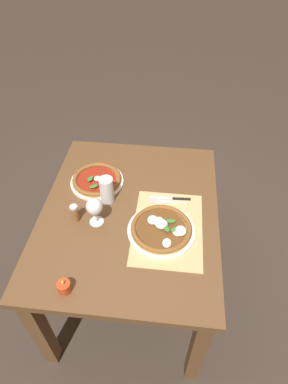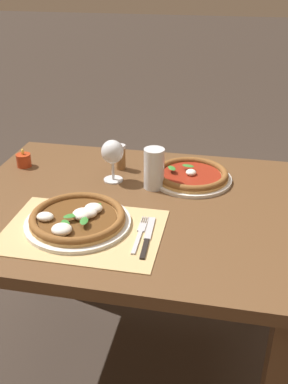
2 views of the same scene
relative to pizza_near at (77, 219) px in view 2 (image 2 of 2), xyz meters
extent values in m
plane|color=#382D26|center=(0.12, 0.17, -0.76)|extent=(24.00, 24.00, 0.00)
cube|color=brown|center=(0.12, 0.17, -0.04)|extent=(1.11, 0.89, 0.04)
cube|color=brown|center=(-0.38, 0.56, -0.41)|extent=(0.07, 0.07, 0.70)
cube|color=brown|center=(0.61, 0.56, -0.41)|extent=(0.07, 0.07, 0.70)
cube|color=tan|center=(0.03, -0.03, -0.02)|extent=(0.47, 0.33, 0.00)
cylinder|color=silver|center=(0.00, 0.00, -0.01)|extent=(0.32, 0.32, 0.01)
cylinder|color=tan|center=(0.00, 0.00, 0.00)|extent=(0.29, 0.29, 0.01)
torus|color=brown|center=(0.00, 0.00, 0.01)|extent=(0.29, 0.29, 0.02)
cylinder|color=brown|center=(0.00, 0.00, 0.00)|extent=(0.24, 0.24, 0.00)
ellipsoid|color=white|center=(0.02, 0.00, 0.02)|extent=(0.06, 0.06, 0.03)
ellipsoid|color=white|center=(-0.02, -0.08, 0.01)|extent=(0.05, 0.05, 0.02)
ellipsoid|color=white|center=(-0.09, -0.03, 0.01)|extent=(0.05, 0.04, 0.02)
ellipsoid|color=white|center=(0.03, 0.02, 0.02)|extent=(0.06, 0.05, 0.03)
ellipsoid|color=white|center=(0.04, 0.05, 0.01)|extent=(0.06, 0.05, 0.03)
ellipsoid|color=white|center=(-0.02, -0.09, 0.02)|extent=(0.06, 0.05, 0.03)
ellipsoid|color=#337A2D|center=(-0.01, -0.06, 0.02)|extent=(0.04, 0.05, 0.00)
ellipsoid|color=#337A2D|center=(-0.01, -0.02, 0.02)|extent=(0.05, 0.05, 0.00)
ellipsoid|color=#337A2D|center=(0.04, 0.05, 0.02)|extent=(0.05, 0.05, 0.00)
ellipsoid|color=#337A2D|center=(0.04, -0.04, 0.02)|extent=(0.03, 0.05, 0.00)
cylinder|color=silver|center=(0.30, 0.38, -0.02)|extent=(0.29, 0.29, 0.01)
cylinder|color=tan|center=(0.30, 0.38, -0.01)|extent=(0.27, 0.27, 0.01)
torus|color=brown|center=(0.30, 0.38, 0.00)|extent=(0.27, 0.27, 0.02)
cylinder|color=maroon|center=(0.30, 0.38, 0.00)|extent=(0.21, 0.21, 0.00)
ellipsoid|color=white|center=(0.30, 0.37, 0.01)|extent=(0.04, 0.04, 0.02)
ellipsoid|color=#337A2D|center=(0.23, 0.38, 0.02)|extent=(0.04, 0.05, 0.00)
ellipsoid|color=#337A2D|center=(0.29, 0.41, 0.02)|extent=(0.05, 0.03, 0.00)
cylinder|color=silver|center=(0.03, 0.32, -0.02)|extent=(0.07, 0.07, 0.00)
cylinder|color=silver|center=(0.03, 0.32, 0.01)|extent=(0.01, 0.01, 0.06)
ellipsoid|color=silver|center=(0.03, 0.32, 0.09)|extent=(0.08, 0.08, 0.08)
ellipsoid|color=#C17019|center=(0.03, 0.32, 0.08)|extent=(0.07, 0.07, 0.05)
cylinder|color=silver|center=(0.18, 0.30, 0.05)|extent=(0.07, 0.07, 0.15)
cylinder|color=black|center=(0.18, 0.30, 0.03)|extent=(0.07, 0.07, 0.12)
cylinder|color=silver|center=(0.18, 0.30, 0.10)|extent=(0.07, 0.07, 0.02)
cube|color=#B7B7BC|center=(0.20, -0.06, -0.02)|extent=(0.01, 0.12, 0.00)
cube|color=#B7B7BC|center=(0.20, 0.02, -0.02)|extent=(0.02, 0.05, 0.00)
cylinder|color=#B7B7BC|center=(0.20, 0.06, -0.02)|extent=(0.00, 0.04, 0.00)
cylinder|color=#B7B7BC|center=(0.20, 0.06, -0.02)|extent=(0.00, 0.04, 0.00)
cylinder|color=#B7B7BC|center=(0.19, 0.06, -0.02)|extent=(0.00, 0.04, 0.00)
cylinder|color=#B7B7BC|center=(0.19, 0.06, -0.02)|extent=(0.00, 0.04, 0.00)
cube|color=black|center=(0.22, -0.09, -0.02)|extent=(0.02, 0.10, 0.01)
cube|color=#B7B7BC|center=(0.22, 0.02, -0.02)|extent=(0.03, 0.12, 0.00)
cylinder|color=#B23819|center=(-0.34, 0.37, 0.00)|extent=(0.06, 0.06, 0.05)
cylinder|color=silver|center=(-0.34, 0.37, -0.01)|extent=(0.04, 0.04, 0.03)
ellipsoid|color=#F9C64C|center=(-0.34, 0.37, 0.04)|extent=(0.01, 0.01, 0.02)
cylinder|color=brown|center=(0.03, 0.42, 0.02)|extent=(0.04, 0.04, 0.08)
cylinder|color=#BCBCC1|center=(0.03, 0.42, 0.07)|extent=(0.04, 0.04, 0.01)
camera|label=1|loc=(-0.95, -0.02, 1.19)|focal=30.00mm
camera|label=2|loc=(0.43, -1.09, 0.70)|focal=42.00mm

